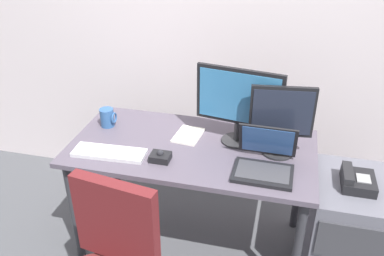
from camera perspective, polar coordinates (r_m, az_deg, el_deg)
ground_plane at (r=2.85m, az=0.00°, el=-15.15°), size 8.00×8.00×0.00m
back_wall at (r=2.80m, az=3.67°, el=16.90°), size 6.00×0.10×2.80m
desk at (r=2.44m, az=0.00°, el=-4.16°), size 1.42×0.73×0.73m
file_cabinet at (r=2.60m, az=20.49°, el=-13.06°), size 0.42×0.53×0.65m
desk_phone at (r=2.36m, az=21.83°, el=-6.74°), size 0.17×0.20×0.09m
monitor_main at (r=2.33m, az=6.49°, el=3.69°), size 0.50×0.18×0.46m
monitor_side at (r=2.28m, az=12.27°, el=1.40°), size 0.35×0.18×0.41m
keyboard at (r=2.36m, az=-11.38°, el=-3.33°), size 0.42×0.16×0.03m
laptop at (r=2.21m, az=10.01°, el=-4.52°), size 0.32×0.31×0.23m
trackball_mouse at (r=2.27m, az=-4.40°, el=-3.97°), size 0.11×0.09×0.07m
coffee_mug at (r=2.63m, az=-11.61°, el=1.43°), size 0.10×0.09×0.12m
paper_notepad at (r=2.49m, az=-0.52°, el=-1.00°), size 0.17×0.22×0.01m
banana at (r=2.59m, az=8.37°, el=0.32°), size 0.18×0.14×0.04m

